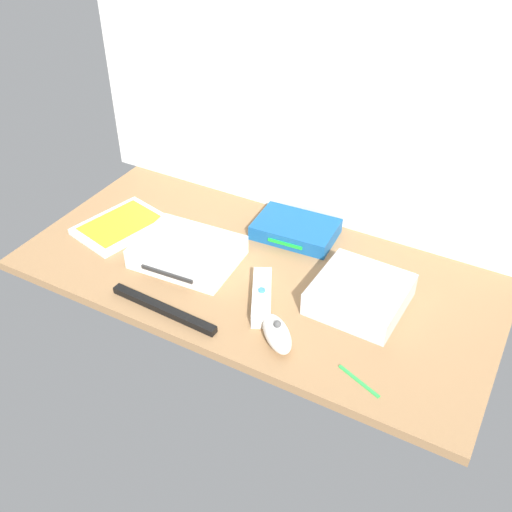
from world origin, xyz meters
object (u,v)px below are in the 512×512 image
object	(u,v)px
stylus_pen	(359,380)
remote_nunchuk	(277,334)
remote_wand	(262,297)
game_case	(120,226)
network_router	(296,229)
mini_computer	(360,294)
sensor_bar	(163,309)
game_console	(187,252)

from	to	relation	value
stylus_pen	remote_nunchuk	bearing A→B (deg)	174.38
remote_wand	stylus_pen	world-z (taller)	remote_wand
game_case	remote_nunchuk	bearing A→B (deg)	-3.56
network_router	stylus_pen	size ratio (longest dim) A/B	2.08
mini_computer	sensor_bar	world-z (taller)	mini_computer
game_console	game_case	xyz separation A→B (cm)	(-20.35, 2.52, -1.44)
remote_nunchuk	game_case	bearing A→B (deg)	117.20
game_console	mini_computer	distance (cm)	37.41
remote_nunchuk	sensor_bar	size ratio (longest dim) A/B	0.43
mini_computer	game_case	world-z (taller)	mini_computer
network_router	stylus_pen	distance (cm)	43.78
game_case	sensor_bar	distance (cm)	31.27
game_case	sensor_bar	bearing A→B (deg)	-22.26
game_case	network_router	size ratio (longest dim) A/B	1.16
game_case	remote_wand	distance (cm)	41.23
network_router	sensor_bar	world-z (taller)	network_router
game_console	game_case	size ratio (longest dim) A/B	1.01
network_router	remote_wand	distance (cm)	24.10
game_case	sensor_bar	xyz separation A→B (cm)	(25.34, -18.33, -0.06)
game_case	remote_nunchuk	size ratio (longest dim) A/B	2.12
stylus_pen	remote_wand	bearing A→B (deg)	158.11
mini_computer	remote_wand	bearing A→B (deg)	-152.39
game_console	game_case	bearing A→B (deg)	169.42
game_console	network_router	distance (cm)	25.25
game_console	remote_nunchuk	world-z (taller)	remote_nunchuk
game_case	stylus_pen	distance (cm)	66.82
remote_wand	sensor_bar	xyz separation A→B (cm)	(-15.31, -11.49, -0.81)
mini_computer	remote_nunchuk	distance (cm)	19.28
stylus_pen	game_case	bearing A→B (deg)	165.68
mini_computer	stylus_pen	world-z (taller)	mini_computer
game_console	remote_nunchuk	xyz separation A→B (cm)	(27.80, -12.37, -0.16)
sensor_bar	game_console	bearing A→B (deg)	110.01
network_router	sensor_bar	distance (cm)	36.96
game_case	mini_computer	bearing A→B (deg)	15.58
remote_nunchuk	network_router	bearing A→B (deg)	64.53
network_router	remote_nunchuk	bearing A→B (deg)	-73.45
mini_computer	network_router	bearing A→B (deg)	144.60
game_console	sensor_bar	distance (cm)	16.64
network_router	remote_nunchuk	world-z (taller)	remote_nunchuk
remote_wand	game_case	bearing A→B (deg)	143.63
network_router	remote_nunchuk	distance (cm)	33.86
mini_computer	remote_wand	xyz separation A→B (cm)	(-16.84, -8.81, -1.13)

